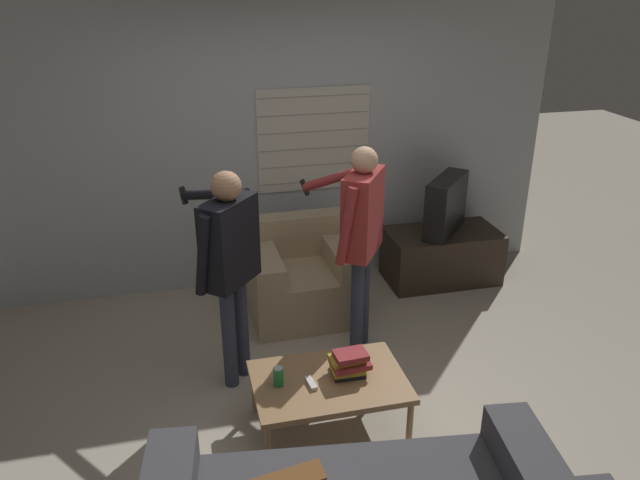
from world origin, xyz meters
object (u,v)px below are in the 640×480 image
(person_right_standing, at_px, (361,226))
(soda_can, at_px, (278,376))
(tv, at_px, (445,205))
(person_left_standing, at_px, (229,254))
(coffee_table, at_px, (329,384))
(spare_remote, at_px, (311,383))
(book_stack, at_px, (349,363))
(armchair_beige, at_px, (302,277))

(person_right_standing, bearing_deg, soda_can, 170.90)
(tv, xyz_separation_m, person_left_standing, (-2.09, -1.12, 0.24))
(coffee_table, bearing_deg, tv, 49.03)
(person_left_standing, distance_m, soda_can, 0.89)
(person_right_standing, distance_m, spare_remote, 1.25)
(coffee_table, height_order, soda_can, soda_can)
(soda_can, relative_size, spare_remote, 0.94)
(book_stack, bearing_deg, coffee_table, -168.86)
(soda_can, bearing_deg, book_stack, 0.67)
(soda_can, bearing_deg, tv, 43.38)
(person_left_standing, xyz_separation_m, spare_remote, (0.40, -0.71, -0.61))
(coffee_table, relative_size, book_stack, 3.73)
(person_right_standing, height_order, spare_remote, person_right_standing)
(person_right_standing, height_order, soda_can, person_right_standing)
(person_left_standing, height_order, book_stack, person_left_standing)
(book_stack, bearing_deg, person_left_standing, 134.93)
(person_right_standing, bearing_deg, book_stack, -167.65)
(coffee_table, distance_m, spare_remote, 0.14)
(tv, height_order, book_stack, tv)
(coffee_table, bearing_deg, person_left_standing, 127.24)
(armchair_beige, bearing_deg, coffee_table, 83.18)
(coffee_table, xyz_separation_m, tv, (1.57, 1.80, 0.41))
(coffee_table, distance_m, soda_can, 0.34)
(coffee_table, xyz_separation_m, person_right_standing, (0.46, 0.88, 0.69))
(person_right_standing, relative_size, soda_can, 12.92)
(soda_can, bearing_deg, coffee_table, -3.84)
(coffee_table, relative_size, spare_remote, 7.21)
(armchair_beige, height_order, person_left_standing, person_left_standing)
(soda_can, xyz_separation_m, spare_remote, (0.20, -0.05, -0.05))
(coffee_table, xyz_separation_m, soda_can, (-0.32, 0.02, 0.10))
(coffee_table, xyz_separation_m, spare_remote, (-0.12, -0.03, 0.05))
(armchair_beige, distance_m, tv, 1.50)
(tv, bearing_deg, armchair_beige, -37.27)
(coffee_table, relative_size, person_right_standing, 0.59)
(armchair_beige, xyz_separation_m, person_right_standing, (0.30, -0.67, 0.71))
(spare_remote, bearing_deg, armchair_beige, 72.71)
(armchair_beige, xyz_separation_m, soda_can, (-0.48, -1.52, 0.13))
(tv, relative_size, soda_can, 4.86)
(tv, xyz_separation_m, person_right_standing, (-1.11, -0.93, 0.28))
(book_stack, relative_size, spare_remote, 1.93)
(armchair_beige, distance_m, book_stack, 1.52)
(person_left_standing, bearing_deg, person_right_standing, -37.93)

